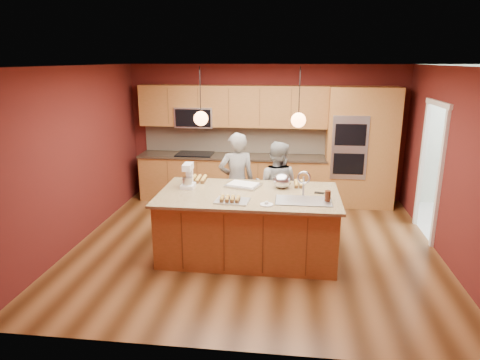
# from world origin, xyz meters

# --- Properties ---
(floor) EXTENTS (5.50, 5.50, 0.00)m
(floor) POSITION_xyz_m (0.00, 0.00, 0.00)
(floor) COLOR #442610
(floor) RESTS_ON ground
(ceiling) EXTENTS (5.50, 5.50, 0.00)m
(ceiling) POSITION_xyz_m (0.00, 0.00, 2.70)
(ceiling) COLOR silver
(ceiling) RESTS_ON ground
(wall_back) EXTENTS (5.50, 0.00, 5.50)m
(wall_back) POSITION_xyz_m (0.00, 2.50, 1.35)
(wall_back) COLOR #521715
(wall_back) RESTS_ON ground
(wall_front) EXTENTS (5.50, 0.00, 5.50)m
(wall_front) POSITION_xyz_m (0.00, -2.50, 1.35)
(wall_front) COLOR #521715
(wall_front) RESTS_ON ground
(wall_left) EXTENTS (0.00, 5.00, 5.00)m
(wall_left) POSITION_xyz_m (-2.75, 0.00, 1.35)
(wall_left) COLOR #521715
(wall_left) RESTS_ON ground
(wall_right) EXTENTS (0.00, 5.00, 5.00)m
(wall_right) POSITION_xyz_m (2.75, 0.00, 1.35)
(wall_right) COLOR #521715
(wall_right) RESTS_ON ground
(cabinet_run) EXTENTS (3.74, 0.64, 2.30)m
(cabinet_run) POSITION_xyz_m (-0.68, 2.25, 0.98)
(cabinet_run) COLOR #966027
(cabinet_run) RESTS_ON floor
(oven_column) EXTENTS (1.30, 0.62, 2.30)m
(oven_column) POSITION_xyz_m (1.85, 2.19, 1.15)
(oven_column) COLOR #966027
(oven_column) RESTS_ON floor
(doorway_trim) EXTENTS (0.08, 1.11, 2.20)m
(doorway_trim) POSITION_xyz_m (2.73, 0.80, 1.05)
(doorway_trim) COLOR white
(doorway_trim) RESTS_ON wall_right
(pendant_left) EXTENTS (0.20, 0.20, 0.80)m
(pendant_left) POSITION_xyz_m (-0.73, -0.29, 2.00)
(pendant_left) COLOR black
(pendant_left) RESTS_ON ceiling
(pendant_right) EXTENTS (0.20, 0.20, 0.80)m
(pendant_right) POSITION_xyz_m (0.60, -0.29, 2.00)
(pendant_right) COLOR black
(pendant_right) RESTS_ON ceiling
(island) EXTENTS (2.57, 1.44, 1.32)m
(island) POSITION_xyz_m (-0.05, -0.29, 0.48)
(island) COLOR #966027
(island) RESTS_ON floor
(person_left) EXTENTS (0.70, 0.56, 1.66)m
(person_left) POSITION_xyz_m (-0.36, 0.68, 0.83)
(person_left) COLOR black
(person_left) RESTS_ON floor
(person_right) EXTENTS (0.85, 0.73, 1.52)m
(person_right) POSITION_xyz_m (0.30, 0.68, 0.76)
(person_right) COLOR gray
(person_right) RESTS_ON floor
(stand_mixer) EXTENTS (0.19, 0.27, 0.36)m
(stand_mixer) POSITION_xyz_m (-0.98, -0.10, 1.10)
(stand_mixer) COLOR white
(stand_mixer) RESTS_ON island
(sheet_cake) EXTENTS (0.57, 0.49, 0.05)m
(sheet_cake) POSITION_xyz_m (-0.18, 0.04, 0.97)
(sheet_cake) COLOR silver
(sheet_cake) RESTS_ON island
(cooling_rack) EXTENTS (0.48, 0.36, 0.02)m
(cooling_rack) POSITION_xyz_m (-0.24, -0.68, 0.95)
(cooling_rack) COLOR silver
(cooling_rack) RESTS_ON island
(mixing_bowl) EXTENTS (0.28, 0.28, 0.23)m
(mixing_bowl) POSITION_xyz_m (0.40, 0.03, 1.05)
(mixing_bowl) COLOR silver
(mixing_bowl) RESTS_ON island
(plate) EXTENTS (0.18, 0.18, 0.01)m
(plate) POSITION_xyz_m (0.22, -0.77, 0.95)
(plate) COLOR silver
(plate) RESTS_ON island
(tumbler) EXTENTS (0.08, 0.08, 0.16)m
(tumbler) POSITION_xyz_m (1.03, -0.54, 1.02)
(tumbler) COLOR #3E1B0E
(tumbler) RESTS_ON island
(phone) EXTENTS (0.15, 0.11, 0.01)m
(phone) POSITION_xyz_m (0.94, -0.17, 0.95)
(phone) COLOR black
(phone) RESTS_ON island
(cupcakes_left) EXTENTS (0.33, 0.33, 0.07)m
(cupcakes_left) POSITION_xyz_m (-0.95, 0.25, 0.98)
(cupcakes_left) COLOR gold
(cupcakes_left) RESTS_ON island
(cupcakes_rack) EXTENTS (0.28, 0.21, 0.06)m
(cupcakes_rack) POSITION_xyz_m (-0.27, -0.71, 0.99)
(cupcakes_rack) COLOR gold
(cupcakes_rack) RESTS_ON island
(cupcakes_right) EXTENTS (0.15, 0.30, 0.07)m
(cupcakes_right) POSITION_xyz_m (0.65, 0.17, 0.98)
(cupcakes_right) COLOR gold
(cupcakes_right) RESTS_ON island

